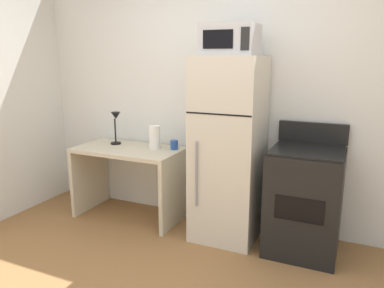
# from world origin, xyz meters

# --- Properties ---
(wall_back_white) EXTENTS (5.00, 0.10, 2.60)m
(wall_back_white) POSITION_xyz_m (0.00, 1.70, 1.30)
(wall_back_white) COLOR silver
(wall_back_white) RESTS_ON ground
(desk) EXTENTS (1.10, 0.60, 0.75)m
(desk) POSITION_xyz_m (-0.99, 1.33, 0.52)
(desk) COLOR beige
(desk) RESTS_ON ground
(desk_lamp) EXTENTS (0.14, 0.12, 0.35)m
(desk_lamp) POSITION_xyz_m (-1.20, 1.41, 0.99)
(desk_lamp) COLOR black
(desk_lamp) RESTS_ON desk
(coffee_mug) EXTENTS (0.08, 0.08, 0.09)m
(coffee_mug) POSITION_xyz_m (-0.53, 1.47, 0.80)
(coffee_mug) COLOR #264C99
(coffee_mug) RESTS_ON desk
(paper_towel_roll) EXTENTS (0.11, 0.11, 0.24)m
(paper_towel_roll) POSITION_xyz_m (-0.72, 1.41, 0.87)
(paper_towel_roll) COLOR white
(paper_towel_roll) RESTS_ON desk
(refrigerator) EXTENTS (0.58, 0.62, 1.68)m
(refrigerator) POSITION_xyz_m (0.10, 1.33, 0.84)
(refrigerator) COLOR beige
(refrigerator) RESTS_ON ground
(microwave) EXTENTS (0.46, 0.35, 0.26)m
(microwave) POSITION_xyz_m (0.10, 1.31, 1.81)
(microwave) COLOR #B7B7BC
(microwave) RESTS_ON refrigerator
(oven_range) EXTENTS (0.60, 0.61, 1.10)m
(oven_range) POSITION_xyz_m (0.79, 1.33, 0.47)
(oven_range) COLOR black
(oven_range) RESTS_ON ground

